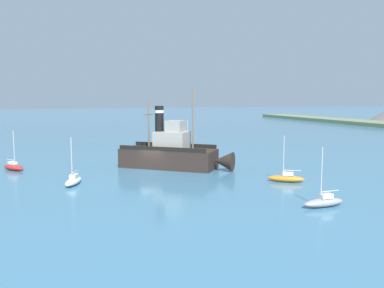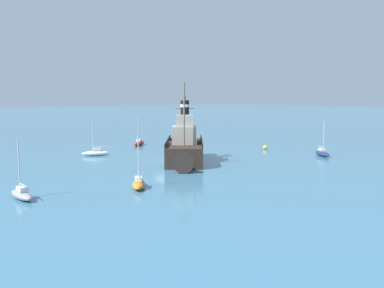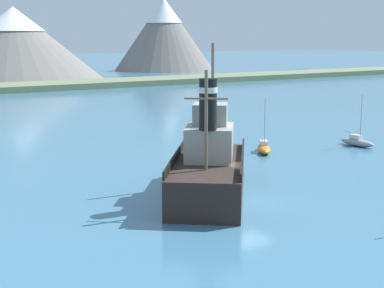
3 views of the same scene
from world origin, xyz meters
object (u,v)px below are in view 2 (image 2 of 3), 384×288
(mooring_buoy, at_px, (265,147))
(sailboat_white, at_px, (96,153))
(sailboat_navy, at_px, (322,153))
(sailboat_orange, at_px, (139,183))
(sailboat_grey, at_px, (22,194))
(sailboat_red, at_px, (139,143))
(old_tugboat, at_px, (185,148))

(mooring_buoy, bearing_deg, sailboat_white, -22.54)
(sailboat_navy, bearing_deg, mooring_buoy, -85.33)
(sailboat_orange, relative_size, sailboat_navy, 1.00)
(sailboat_navy, height_order, sailboat_white, same)
(sailboat_grey, height_order, sailboat_red, same)
(sailboat_white, bearing_deg, old_tugboat, 117.56)
(sailboat_navy, bearing_deg, sailboat_orange, 2.90)
(sailboat_red, bearing_deg, old_tugboat, 76.52)
(sailboat_red, distance_m, sailboat_navy, 29.89)
(sailboat_navy, bearing_deg, sailboat_white, -38.57)
(sailboat_red, xyz_separation_m, sailboat_white, (10.98, 6.67, 0.00))
(sailboat_white, relative_size, mooring_buoy, 7.38)
(old_tugboat, bearing_deg, sailboat_orange, 36.93)
(old_tugboat, xyz_separation_m, sailboat_navy, (-18.42, 7.50, -1.40))
(sailboat_orange, xyz_separation_m, sailboat_red, (-16.58, -28.02, 0.00))
(sailboat_orange, height_order, mooring_buoy, sailboat_orange)
(sailboat_grey, relative_size, sailboat_white, 1.00)
(sailboat_grey, relative_size, mooring_buoy, 7.38)
(old_tugboat, xyz_separation_m, sailboat_white, (6.43, -12.32, -1.40))
(sailboat_orange, bearing_deg, sailboat_navy, -177.10)
(sailboat_grey, distance_m, sailboat_white, 24.34)
(old_tugboat, bearing_deg, sailboat_navy, 157.86)
(sailboat_grey, height_order, mooring_buoy, sailboat_grey)
(sailboat_white, bearing_deg, sailboat_red, -148.73)
(sailboat_orange, bearing_deg, sailboat_red, -120.60)
(mooring_buoy, bearing_deg, sailboat_navy, 94.67)
(mooring_buoy, bearing_deg, sailboat_red, -51.87)
(sailboat_white, distance_m, mooring_buoy, 26.04)
(sailboat_grey, bearing_deg, sailboat_orange, 166.42)
(sailboat_red, relative_size, sailboat_white, 1.00)
(sailboat_red, bearing_deg, sailboat_navy, 117.65)
(sailboat_grey, height_order, sailboat_white, same)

